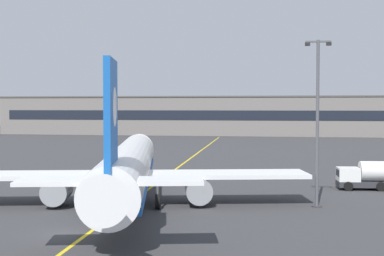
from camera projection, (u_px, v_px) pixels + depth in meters
ground_plane at (68, 234)px, 38.95m from camera, size 400.00×400.00×0.00m
taxiway_centreline at (163, 179)px, 68.51m from camera, size 8.33×179.83×0.01m
airliner_foreground at (128, 168)px, 49.86m from camera, size 32.29×41.13×11.65m
apron_lamp_post at (317, 120)px, 49.06m from camera, size 2.24×0.90×14.52m
service_truck_fuel_white at (376, 175)px, 59.49m from camera, size 7.79×3.26×3.00m
safety_cone_by_nose_gear at (180, 181)px, 64.57m from camera, size 0.44×0.44×0.55m
terminal_building at (252, 116)px, 167.86m from camera, size 155.01×12.40×11.70m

